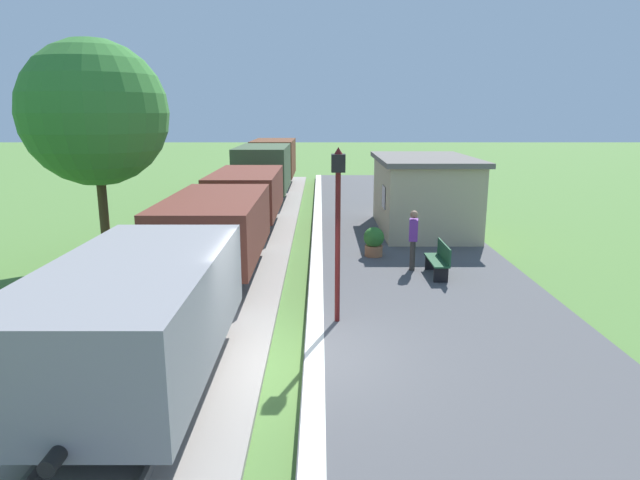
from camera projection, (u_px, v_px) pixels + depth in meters
ground_plane at (295, 367)px, 10.13m from camera, size 160.00×160.00×0.00m
platform_slab at (467, 361)px, 10.09m from camera, size 6.00×60.00×0.25m
platform_edge_stripe at (316, 355)px, 10.07m from camera, size 0.36×60.00×0.01m
track_ballast at (166, 364)px, 10.13m from camera, size 3.80×60.00×0.12m
rail_near at (204, 358)px, 10.10m from camera, size 0.07×60.00×0.14m
rail_far at (127, 358)px, 10.10m from camera, size 0.07×60.00×0.14m
freight_train at (252, 190)px, 22.47m from camera, size 2.50×32.60×2.72m
station_hut at (425, 193)px, 20.58m from camera, size 3.50×5.80×2.78m
bench_near_hut at (441, 259)px, 14.86m from camera, size 0.42×1.50×0.91m
bench_down_platform at (390, 197)px, 26.03m from camera, size 0.42×1.50×0.91m
person_waiting at (415, 238)px, 15.35m from camera, size 0.30×0.42×1.71m
potted_planter at (376, 241)px, 16.95m from camera, size 0.64×0.64×0.92m
lamp_post_near at (340, 204)px, 11.15m from camera, size 0.28×0.28×3.70m
tree_trackside_far at (97, 113)px, 16.08m from camera, size 4.28×4.28×6.75m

